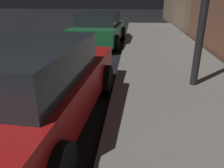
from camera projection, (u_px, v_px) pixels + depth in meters
name	position (u px, v px, depth m)	size (l,w,h in m)	color
car_red	(34.00, 86.00, 3.53)	(2.24, 4.58, 1.43)	maroon
car_green	(99.00, 29.00, 9.82)	(2.25, 4.14, 1.43)	#19592D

